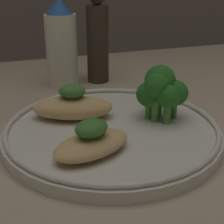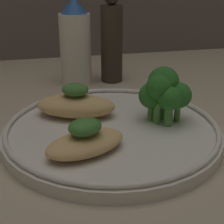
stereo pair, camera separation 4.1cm
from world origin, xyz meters
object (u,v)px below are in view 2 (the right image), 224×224
Objects in this scene: plate at (112,130)px; broccoli_bunch at (164,91)px; sauce_bottle at (75,44)px; pepper_grinder at (112,41)px.

broccoli_bunch reaches higher than plate.
plate is 7.89cm from broccoli_bunch.
pepper_grinder reaches higher than sauce_bottle.
pepper_grinder is at bearing 0.00° from sauce_bottle.
broccoli_bunch is 0.46× the size of sauce_bottle.
pepper_grinder is (4.92, 21.92, 6.22)cm from plate.
pepper_grinder is at bearing 77.36° from plate.
pepper_grinder is at bearing 94.43° from broccoli_bunch.
pepper_grinder is (6.38, 0.00, 0.16)cm from sauce_bottle.
sauce_bottle is 6.39cm from pepper_grinder.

